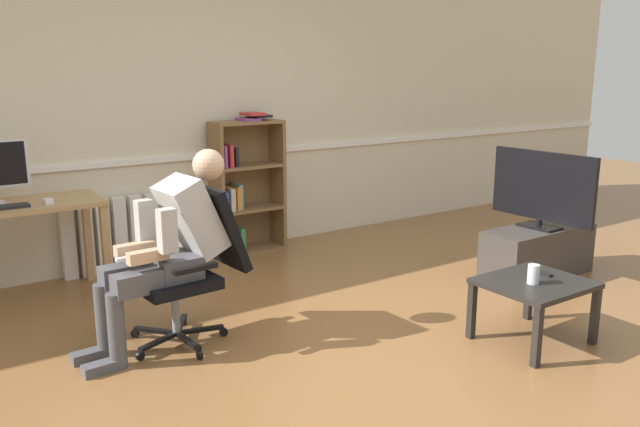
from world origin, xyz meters
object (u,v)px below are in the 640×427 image
Objects in this scene: computer_desk at (0,220)px; office_chair at (194,259)px; radiator at (112,235)px; coffee_table at (535,289)px; bookshelf at (243,189)px; tv_stand at (537,252)px; computer_mouse at (48,201)px; spare_remote at (541,273)px; tv_screen at (542,188)px; person_seated at (168,245)px; drinking_glass at (533,274)px.

computer_desk is 1.59m from office_chair.
coffee_table is at bearing -59.09° from radiator.
bookshelf reaches higher than coffee_table.
radiator is at bearing 143.52° from tv_stand.
computer_mouse is 3.40m from coffee_table.
office_chair is 6.56× the size of spare_remote.
tv_screen reaches higher than office_chair.
person_seated is at bearing 171.90° from tv_stand.
person_seated is (-0.15, -1.70, 0.33)m from radiator.
tv_screen is at bearing 38.03° from spare_remote.
computer_desk is 1.70× the size of radiator.
tv_stand is 0.54m from tv_screen.
person_seated is at bearing 145.54° from drinking_glass.
coffee_table is at bearing -43.96° from computer_desk.
coffee_table is at bearing 124.04° from tv_screen.
radiator is 0.80× the size of tv_stand.
computer_desk is 9.27× the size of spare_remote.
tv_screen is (2.86, -0.44, 0.22)m from office_chair.
office_chair is 0.21m from person_seated.
bookshelf is 1.39× the size of tv_screen.
person_seated is 3.06m from tv_screen.
radiator is 3.43m from coffee_table.
person_seated is at bearing 150.26° from spare_remote.
office_chair is at bearing -54.90° from computer_desk.
tv_screen is (3.77, -1.74, 0.10)m from computer_desk.
tv_stand is (2.88, -2.13, -0.11)m from radiator.
bookshelf is at bearing -4.50° from radiator.
spare_remote is at bearing 53.44° from office_chair.
computer_mouse is 0.10× the size of office_chair.
spare_remote is (-0.98, -0.76, -0.34)m from tv_screen.
tv_screen is at bearing -36.46° from radiator.
spare_remote is at bearing 23.51° from coffee_table.
tv_screen is (3.03, -0.43, 0.10)m from person_seated.
computer_mouse reaches higher than computer_desk.
bookshelf is 2.88m from spare_remote.
computer_desk is 3.66m from drinking_glass.
computer_desk is at bearing 158.76° from computer_mouse.
bookshelf reaches higher than computer_mouse.
computer_mouse is 0.08× the size of person_seated.
radiator is at bearing 123.72° from spare_remote.
bookshelf is 1.99m from office_chair.
person_seated reaches higher than computer_desk.
tv_screen is at bearing 77.13° from office_chair.
computer_mouse reaches higher than radiator.
bookshelf is 1.25m from radiator.
spare_remote is at bearing 23.57° from drinking_glass.
bookshelf is at bearing 135.64° from person_seated.
coffee_table is (1.76, -2.95, 0.03)m from radiator.
tv_screen reaches higher than computer_mouse.
tv_screen is 1.48× the size of coffee_table.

